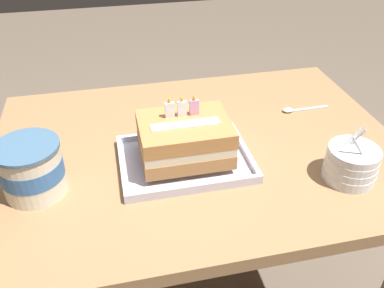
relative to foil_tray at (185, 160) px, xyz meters
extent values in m
cube|color=#9E754C|center=(0.05, 0.07, -0.02)|extent=(1.09, 0.79, 0.04)
cube|color=#9E754C|center=(-0.43, 0.40, -0.41)|extent=(0.06, 0.06, 0.73)
cube|color=#9E754C|center=(0.53, 0.40, -0.41)|extent=(0.06, 0.06, 0.73)
cube|color=silver|center=(0.00, 0.00, 0.00)|extent=(0.33, 0.24, 0.01)
cube|color=silver|center=(0.00, -0.12, 0.01)|extent=(0.33, 0.01, 0.02)
cube|color=silver|center=(0.00, 0.12, 0.01)|extent=(0.33, 0.01, 0.02)
cube|color=silver|center=(-0.16, 0.00, 0.01)|extent=(0.01, 0.22, 0.02)
cube|color=silver|center=(0.16, 0.00, 0.01)|extent=(0.01, 0.22, 0.02)
cube|color=#BC8248|center=(0.00, 0.00, 0.04)|extent=(0.22, 0.17, 0.04)
cube|color=beige|center=(0.00, 0.00, 0.07)|extent=(0.22, 0.17, 0.02)
cube|color=#BC8248|center=(0.00, 0.00, 0.10)|extent=(0.22, 0.17, 0.04)
cube|color=white|center=(0.00, -0.01, 0.12)|extent=(0.16, 0.03, 0.00)
cube|color=white|center=(-0.03, 0.03, 0.13)|extent=(0.02, 0.01, 0.04)
ellipsoid|color=yellow|center=(-0.03, 0.03, 0.16)|extent=(0.01, 0.01, 0.01)
cube|color=white|center=(0.00, 0.03, 0.13)|extent=(0.02, 0.01, 0.04)
ellipsoid|color=yellow|center=(0.00, 0.03, 0.16)|extent=(0.01, 0.01, 0.01)
cube|color=#E099C6|center=(0.03, 0.03, 0.13)|extent=(0.02, 0.01, 0.04)
ellipsoid|color=yellow|center=(0.03, 0.03, 0.16)|extent=(0.01, 0.01, 0.01)
cylinder|color=white|center=(0.37, -0.14, 0.01)|extent=(0.13, 0.13, 0.03)
cylinder|color=white|center=(0.37, -0.14, 0.03)|extent=(0.12, 0.12, 0.03)
cylinder|color=white|center=(0.37, -0.14, 0.04)|extent=(0.12, 0.12, 0.03)
cylinder|color=white|center=(0.37, -0.14, 0.06)|extent=(0.12, 0.12, 0.03)
cylinder|color=silver|center=(0.38, -0.13, 0.09)|extent=(0.04, 0.02, 0.06)
cylinder|color=silver|center=(0.37, -0.13, 0.10)|extent=(0.06, 0.02, 0.06)
cylinder|color=silver|center=(0.37, -0.16, 0.09)|extent=(0.05, 0.02, 0.07)
cylinder|color=silver|center=(-0.36, -0.03, 0.05)|extent=(0.14, 0.14, 0.12)
cylinder|color=#386BB2|center=(-0.36, -0.03, 0.06)|extent=(0.14, 0.14, 0.04)
cylinder|color=#486C8E|center=(-0.36, -0.03, 0.12)|extent=(0.14, 0.14, 0.01)
ellipsoid|color=silver|center=(0.36, 0.18, 0.00)|extent=(0.03, 0.03, 0.01)
cube|color=silver|center=(0.43, 0.18, 0.00)|extent=(0.12, 0.01, 0.00)
camera|label=1|loc=(-0.16, -0.80, 0.62)|focal=38.04mm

